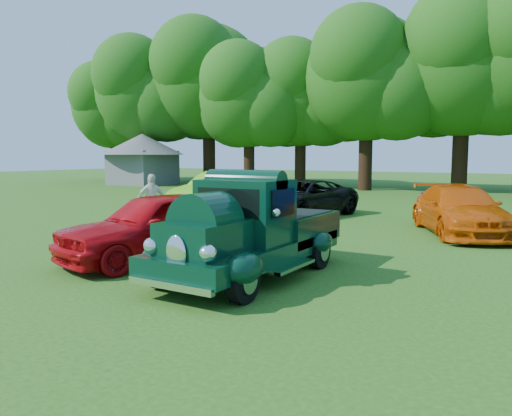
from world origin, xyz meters
The scene contains 11 objects.
ground centered at (0.00, 0.00, 0.00)m, with size 120.00×120.00×0.00m, color #214F12.
hero_pickup centered at (0.78, 0.40, 0.79)m, with size 2.18×4.68×1.83m.
red_convertible centered at (-1.70, 0.58, 0.75)m, with size 1.78×4.43×1.51m, color #B4070D.
back_car_lime centered at (-5.78, 8.63, 0.81)m, with size 1.72×4.93×1.63m, color #4FA616.
back_car_black centered at (-2.50, 9.13, 0.68)m, with size 2.26×4.90×1.36m, color black.
back_car_orange centered at (3.25, 7.78, 0.69)m, with size 1.94×4.77×1.38m, color #C64B07.
spectator_pink centered at (-2.93, 4.66, 0.75)m, with size 0.54×0.36×1.49m, color #DF5C82.
spectator_grey centered at (-2.63, 5.23, 0.84)m, with size 0.82×0.64×1.68m, color slate.
spectator_white centered at (-5.26, 4.14, 0.84)m, with size 0.99×0.41×1.69m, color silver.
gazebo centered at (-22.00, 21.00, 2.40)m, with size 6.40×6.40×3.90m.
tree_line centered at (-0.10, 24.19, 7.25)m, with size 63.74×11.50×12.46m.
Camera 1 is at (5.67, -7.43, 2.27)m, focal length 35.00 mm.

